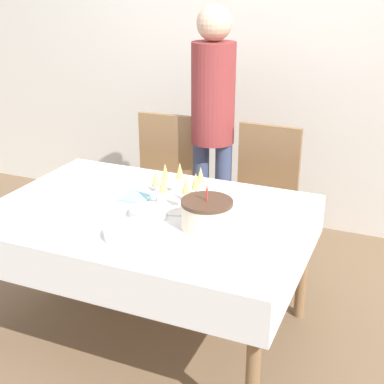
{
  "coord_description": "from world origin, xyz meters",
  "views": [
    {
      "loc": [
        1.16,
        -2.15,
        1.82
      ],
      "look_at": [
        0.23,
        0.04,
        0.85
      ],
      "focal_mm": 50.0,
      "sensor_mm": 36.0,
      "label": 1
    }
  ],
  "objects_px": {
    "birthday_cake": "(207,214)",
    "dining_chair_far_left": "(161,181)",
    "dining_chair_far_right": "(262,196)",
    "plate_stack_main": "(132,233)",
    "plate_stack_dessert": "(148,213)",
    "person_standing": "(213,112)",
    "champagne_tray": "(178,187)"
  },
  "relations": [
    {
      "from": "birthday_cake",
      "to": "dining_chair_far_left",
      "type": "bearing_deg",
      "value": 126.74
    },
    {
      "from": "dining_chair_far_right",
      "to": "dining_chair_far_left",
      "type": "bearing_deg",
      "value": -180.0
    },
    {
      "from": "birthday_cake",
      "to": "plate_stack_main",
      "type": "relative_size",
      "value": 0.97
    },
    {
      "from": "plate_stack_dessert",
      "to": "dining_chair_far_left",
      "type": "bearing_deg",
      "value": 112.77
    },
    {
      "from": "plate_stack_main",
      "to": "dining_chair_far_right",
      "type": "bearing_deg",
      "value": 76.44
    },
    {
      "from": "birthday_cake",
      "to": "person_standing",
      "type": "bearing_deg",
      "value": 109.67
    },
    {
      "from": "person_standing",
      "to": "dining_chair_far_left",
      "type": "bearing_deg",
      "value": -157.32
    },
    {
      "from": "plate_stack_dessert",
      "to": "champagne_tray",
      "type": "bearing_deg",
      "value": 73.21
    },
    {
      "from": "dining_chair_far_left",
      "to": "champagne_tray",
      "type": "bearing_deg",
      "value": -57.62
    },
    {
      "from": "person_standing",
      "to": "plate_stack_dessert",
      "type": "bearing_deg",
      "value": -85.97
    },
    {
      "from": "champagne_tray",
      "to": "plate_stack_main",
      "type": "relative_size",
      "value": 1.33
    },
    {
      "from": "birthday_cake",
      "to": "person_standing",
      "type": "distance_m",
      "value": 1.15
    },
    {
      "from": "plate_stack_main",
      "to": "birthday_cake",
      "type": "bearing_deg",
      "value": 39.03
    },
    {
      "from": "dining_chair_far_right",
      "to": "birthday_cake",
      "type": "distance_m",
      "value": 0.97
    },
    {
      "from": "dining_chair_far_left",
      "to": "person_standing",
      "type": "relative_size",
      "value": 0.58
    },
    {
      "from": "person_standing",
      "to": "birthday_cake",
      "type": "bearing_deg",
      "value": -70.33
    },
    {
      "from": "dining_chair_far_left",
      "to": "birthday_cake",
      "type": "height_order",
      "value": "dining_chair_far_left"
    },
    {
      "from": "dining_chair_far_left",
      "to": "birthday_cake",
      "type": "relative_size",
      "value": 4.02
    },
    {
      "from": "dining_chair_far_right",
      "to": "champagne_tray",
      "type": "height_order",
      "value": "dining_chair_far_right"
    },
    {
      "from": "dining_chair_far_right",
      "to": "plate_stack_main",
      "type": "distance_m",
      "value": 1.21
    },
    {
      "from": "person_standing",
      "to": "dining_chair_far_right",
      "type": "bearing_deg",
      "value": -18.86
    },
    {
      "from": "person_standing",
      "to": "champagne_tray",
      "type": "bearing_deg",
      "value": -80.69
    },
    {
      "from": "dining_chair_far_left",
      "to": "plate_stack_main",
      "type": "bearing_deg",
      "value": -69.83
    },
    {
      "from": "dining_chair_far_left",
      "to": "plate_stack_dessert",
      "type": "distance_m",
      "value": 1.03
    },
    {
      "from": "dining_chair_far_right",
      "to": "plate_stack_dessert",
      "type": "height_order",
      "value": "dining_chair_far_right"
    },
    {
      "from": "dining_chair_far_right",
      "to": "person_standing",
      "type": "xyz_separation_m",
      "value": [
        -0.39,
        0.13,
        0.47
      ]
    },
    {
      "from": "dining_chair_far_left",
      "to": "plate_stack_dessert",
      "type": "relative_size",
      "value": 5.42
    },
    {
      "from": "dining_chair_far_left",
      "to": "dining_chair_far_right",
      "type": "height_order",
      "value": "same"
    },
    {
      "from": "plate_stack_main",
      "to": "person_standing",
      "type": "relative_size",
      "value": 0.15
    },
    {
      "from": "champagne_tray",
      "to": "plate_stack_dessert",
      "type": "height_order",
      "value": "champagne_tray"
    },
    {
      "from": "person_standing",
      "to": "plate_stack_main",
      "type": "bearing_deg",
      "value": -85.2
    },
    {
      "from": "dining_chair_far_left",
      "to": "person_standing",
      "type": "distance_m",
      "value": 0.58
    }
  ]
}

